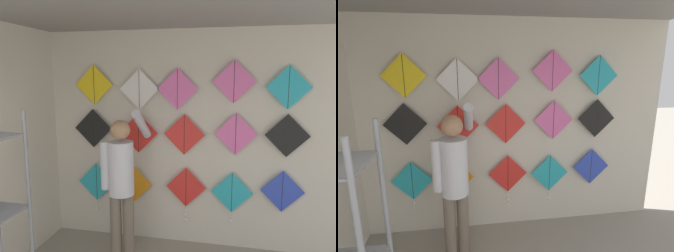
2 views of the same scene
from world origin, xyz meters
TOP-DOWN VIEW (x-y plane):
  - back_panel at (0.00, 3.37)m, footprint 4.43×0.06m
  - shopkeeper at (-0.63, 2.73)m, footprint 0.46×0.69m
  - kite_0 at (-1.20, 3.28)m, footprint 0.52×0.04m
  - kite_1 at (-0.67, 3.28)m, footprint 0.52×0.01m
  - kite_2 at (0.05, 3.28)m, footprint 0.52×0.04m
  - kite_3 at (0.64, 3.28)m, footprint 0.52×0.04m
  - kite_4 at (1.24, 3.28)m, footprint 0.52×0.01m
  - kite_5 at (-1.22, 3.28)m, footprint 0.52×0.01m
  - kite_6 at (-0.59, 3.28)m, footprint 0.52×0.01m
  - kite_7 at (0.02, 3.28)m, footprint 0.52×0.01m
  - kite_8 at (0.66, 3.28)m, footprint 0.52×0.01m
  - kite_9 at (1.27, 3.28)m, footprint 0.52×0.01m
  - kite_10 at (-1.19, 3.28)m, footprint 0.52×0.01m
  - kite_11 at (-0.57, 3.28)m, footprint 0.52×0.01m
  - kite_12 at (-0.07, 3.28)m, footprint 0.52×0.01m
  - kite_13 at (0.62, 3.28)m, footprint 0.52×0.01m
  - kite_14 at (1.25, 3.28)m, footprint 0.52×0.01m

SIDE VIEW (x-z plane):
  - kite_3 at x=0.64m, z-range 0.40..1.06m
  - kite_0 at x=-1.20m, z-range 0.41..1.07m
  - kite_2 at x=0.05m, z-range 0.38..1.11m
  - kite_1 at x=-0.67m, z-range 0.51..1.04m
  - kite_4 at x=1.24m, z-range 0.56..1.08m
  - shopkeeper at x=-0.63m, z-range 0.12..1.96m
  - back_panel at x=0.00m, z-range 0.00..2.80m
  - kite_6 at x=-0.59m, z-range 1.22..1.74m
  - kite_7 at x=0.02m, z-range 1.22..1.74m
  - kite_8 at x=0.66m, z-range 1.25..1.77m
  - kite_9 at x=1.27m, z-range 1.25..1.78m
  - kite_5 at x=-1.22m, z-range 1.26..1.78m
  - kite_11 at x=-0.57m, z-range 1.79..2.32m
  - kite_12 at x=-0.07m, z-range 1.79..2.32m
  - kite_14 at x=1.25m, z-range 1.83..2.35m
  - kite_10 at x=-1.19m, z-range 1.84..2.36m
  - kite_13 at x=0.62m, z-range 1.89..2.41m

